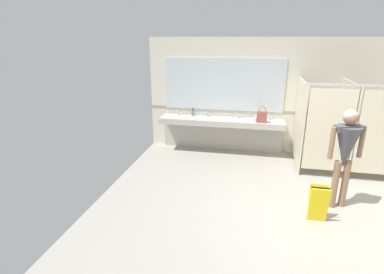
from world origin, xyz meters
name	(u,v)px	position (x,y,z in m)	size (l,w,h in m)	color
ground_plane	(308,221)	(0.00, 0.00, -0.05)	(7.30, 6.64, 0.10)	#9E998E
wall_back	(295,98)	(0.00, 3.08, 1.41)	(7.30, 0.12, 2.81)	beige
wall_back_tile_band	(294,113)	(0.00, 3.02, 1.05)	(7.30, 0.01, 0.06)	#9E937F
vanity_counter	(221,126)	(-1.75, 2.79, 0.66)	(3.07, 0.60, 1.00)	#B2ADA3
mirror_panel	(223,85)	(-1.75, 3.01, 1.68)	(2.97, 0.02, 1.29)	silver
bathroom_stalls	(348,126)	(1.00, 2.13, 1.02)	(1.98, 1.36, 1.96)	beige
person_standing	(346,147)	(0.53, 0.50, 1.09)	(0.57, 0.51, 1.72)	#8C664C
handbag	(262,117)	(-0.78, 2.55, 1.02)	(0.23, 0.12, 0.39)	#934C42
soap_dispenser	(193,112)	(-2.51, 2.88, 0.96)	(0.07, 0.07, 0.19)	teal
paper_cup	(256,119)	(-0.92, 2.61, 0.94)	(0.07, 0.07, 0.10)	white
wet_floor_sign	(318,203)	(0.11, -0.03, 0.31)	(0.28, 0.19, 0.59)	yellow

